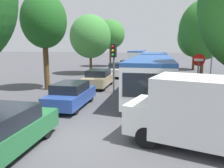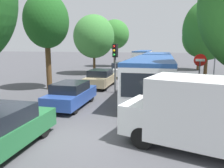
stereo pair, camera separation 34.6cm
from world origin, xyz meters
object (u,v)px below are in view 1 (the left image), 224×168
(articulated_bus, at_px, (153,68))
(white_van, at_px, (213,112))
(tree_right_mid, at_px, (204,30))
(city_bus_rear, at_px, (138,56))
(tree_left_distant, at_px, (110,34))
(no_entry_sign, at_px, (198,70))
(tree_right_far, at_px, (195,38))
(tree_left_mid, at_px, (45,22))
(queued_car_silver, at_px, (127,65))
(queued_car_blue, at_px, (71,94))
(queued_car_green, at_px, (2,131))
(queued_car_white, at_px, (119,70))
(queued_car_tan, at_px, (99,78))
(tree_left_far, at_px, (90,38))
(traffic_light, at_px, (114,57))
(direction_sign_post, at_px, (212,55))

(articulated_bus, xyz_separation_m, white_van, (2.52, -10.85, -0.22))
(white_van, relative_size, tree_right_mid, 0.69)
(city_bus_rear, xyz_separation_m, tree_left_distant, (-3.54, -7.12, 3.63))
(no_entry_sign, bearing_deg, tree_right_far, 174.14)
(tree_left_mid, bearing_deg, no_entry_sign, -6.31)
(articulated_bus, relative_size, tree_left_mid, 2.42)
(city_bus_rear, distance_m, queued_car_silver, 12.27)
(articulated_bus, distance_m, white_van, 11.14)
(white_van, bearing_deg, queued_car_blue, -15.31)
(queued_car_green, relative_size, tree_right_mid, 0.54)
(articulated_bus, bearing_deg, queued_car_green, -18.34)
(city_bus_rear, height_order, queued_car_green, city_bus_rear)
(white_van, relative_size, no_entry_sign, 1.89)
(queued_car_silver, xyz_separation_m, white_van, (6.39, -21.36, 0.52))
(tree_left_mid, bearing_deg, queued_car_white, 64.98)
(queued_car_tan, bearing_deg, no_entry_sign, -115.24)
(tree_left_far, bearing_deg, no_entry_sign, -45.60)
(no_entry_sign, bearing_deg, tree_right_mid, 170.38)
(tree_right_far, bearing_deg, queued_car_silver, -159.03)
(traffic_light, distance_m, tree_right_mid, 11.19)
(city_bus_rear, relative_size, tree_left_distant, 1.53)
(tree_left_far, xyz_separation_m, tree_right_mid, (12.09, -1.09, 0.59))
(queued_car_tan, bearing_deg, articulated_bus, -72.94)
(queued_car_green, height_order, tree_left_mid, tree_left_mid)
(queued_car_blue, bearing_deg, traffic_light, -21.41)
(tree_left_distant, height_order, tree_right_mid, tree_right_mid)
(queued_car_silver, xyz_separation_m, tree_right_mid, (8.38, -5.35, 4.06))
(white_van, distance_m, traffic_light, 9.16)
(queued_car_blue, bearing_deg, city_bus_rear, -2.05)
(articulated_bus, distance_m, tree_right_far, 14.88)
(queued_car_white, xyz_separation_m, tree_left_far, (-3.74, 1.44, 3.43))
(direction_sign_post, relative_size, tree_left_far, 0.53)
(traffic_light, height_order, tree_left_distant, tree_left_distant)
(white_van, bearing_deg, traffic_light, -43.04)
(tree_right_mid, bearing_deg, articulated_bus, -131.11)
(city_bus_rear, bearing_deg, queued_car_green, 179.12)
(queued_car_tan, xyz_separation_m, queued_car_silver, (0.28, 11.96, 0.01))
(queued_car_white, bearing_deg, white_van, -160.08)
(queued_car_blue, relative_size, tree_right_far, 0.55)
(city_bus_rear, height_order, queued_car_blue, city_bus_rear)
(city_bus_rear, distance_m, traffic_light, 26.11)
(city_bus_rear, relative_size, queued_car_silver, 2.68)
(traffic_light, distance_m, tree_right_far, 18.65)
(queued_car_blue, xyz_separation_m, white_van, (6.41, -3.53, 0.56))
(direction_sign_post, bearing_deg, tree_left_distant, -46.14)
(city_bus_rear, bearing_deg, tree_left_mid, 170.76)
(tree_left_distant, bearing_deg, tree_left_mid, -90.31)
(tree_left_mid, xyz_separation_m, tree_right_far, (12.37, 17.09, -0.64))
(white_van, relative_size, traffic_light, 1.56)
(queued_car_tan, relative_size, tree_right_mid, 0.54)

